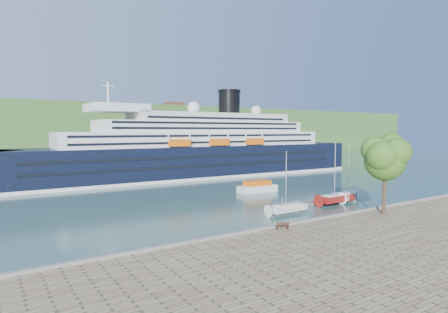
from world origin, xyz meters
TOP-DOWN VIEW (x-y plane):
  - ground at (0.00, 0.00)m, footprint 400.00×400.00m
  - far_hillside at (0.00, 145.00)m, footprint 400.00×50.00m
  - quay_coping at (0.00, -0.20)m, footprint 220.00×0.50m
  - cruise_ship at (4.25, 54.77)m, footprint 107.01×17.35m
  - park_bench at (-14.25, -1.33)m, footprint 1.73×1.24m
  - promenade_tree at (2.89, -2.89)m, footprint 7.30×7.30m
  - floating_pontoon at (3.50, 11.11)m, footprint 17.19×5.42m
  - sailboat_white_near at (-5.15, 7.55)m, footprint 7.03×2.06m
  - sailboat_red at (6.85, 8.65)m, footprint 8.01×2.41m
  - sailboat_white_far at (11.45, 9.81)m, footprint 7.77×4.86m
  - tender_launch at (3.51, 26.13)m, footprint 8.54×3.19m

SIDE VIEW (x-z plane):
  - ground at x=0.00m, z-range 0.00..0.00m
  - floating_pontoon at x=3.50m, z-range 0.00..0.38m
  - quay_coping at x=0.00m, z-range 1.00..1.30m
  - tender_launch at x=3.51m, z-range 0.00..2.33m
  - park_bench at x=-14.25m, z-range 1.00..2.03m
  - sailboat_white_near at x=-5.15m, z-range 0.00..9.03m
  - sailboat_white_far at x=11.45m, z-range 0.00..9.75m
  - sailboat_red at x=6.85m, z-range 0.00..10.28m
  - promenade_tree at x=2.89m, z-range 1.00..13.10m
  - cruise_ship at x=4.25m, z-range 0.00..23.98m
  - far_hillside at x=0.00m, z-range 0.00..24.00m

